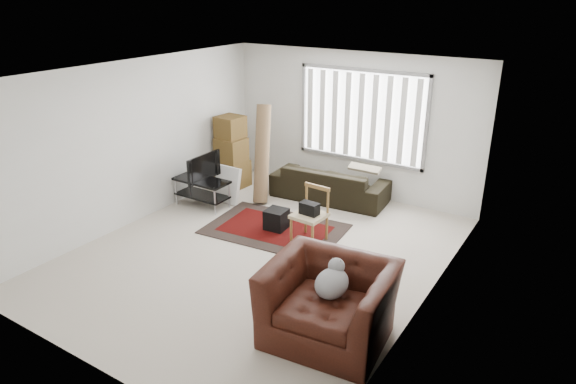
% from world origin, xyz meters
% --- Properties ---
extents(room, '(6.00, 6.02, 2.71)m').
position_xyz_m(room, '(0.03, 0.51, 1.76)').
color(room, beige).
rests_on(room, ground).
extents(persian_rug, '(2.32, 1.66, 0.02)m').
position_xyz_m(persian_rug, '(-0.28, 0.79, 0.01)').
color(persian_rug, black).
rests_on(persian_rug, ground).
extents(tv_stand, '(1.04, 0.47, 0.52)m').
position_xyz_m(tv_stand, '(-1.95, 0.91, 0.37)').
color(tv_stand, black).
rests_on(tv_stand, ground).
extents(tv, '(0.11, 0.84, 0.48)m').
position_xyz_m(tv, '(-1.95, 0.91, 0.76)').
color(tv, black).
rests_on(tv, tv_stand).
extents(subwoofer, '(0.36, 0.36, 0.33)m').
position_xyz_m(subwoofer, '(-0.26, 0.81, 0.19)').
color(subwoofer, black).
rests_on(subwoofer, persian_rug).
extents(moving_boxes, '(0.62, 0.57, 1.43)m').
position_xyz_m(moving_boxes, '(-2.13, 2.02, 0.66)').
color(moving_boxes, brown).
rests_on(moving_boxes, ground).
extents(white_flatpack, '(0.54, 0.25, 0.68)m').
position_xyz_m(white_flatpack, '(-1.69, 1.31, 0.34)').
color(white_flatpack, silver).
rests_on(white_flatpack, ground).
extents(rolled_rug, '(0.53, 0.79, 1.80)m').
position_xyz_m(rolled_rug, '(-1.21, 1.77, 0.90)').
color(rolled_rug, brown).
rests_on(rolled_rug, ground).
extents(sofa, '(2.23, 1.11, 0.83)m').
position_xyz_m(sofa, '(-0.14, 2.45, 0.42)').
color(sofa, black).
rests_on(sofa, ground).
extents(side_chair, '(0.51, 0.51, 0.89)m').
position_xyz_m(side_chair, '(0.41, 0.75, 0.49)').
color(side_chair, tan).
rests_on(side_chair, ground).
extents(armchair, '(1.49, 1.33, 1.02)m').
position_xyz_m(armchair, '(1.80, -1.20, 0.51)').
color(armchair, '#37130B').
rests_on(armchair, ground).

